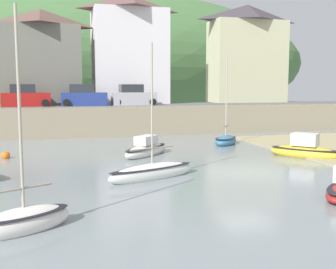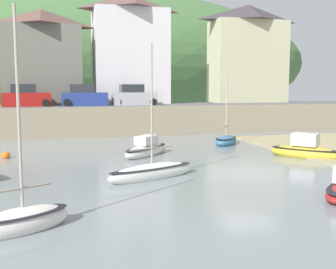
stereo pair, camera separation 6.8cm
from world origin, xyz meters
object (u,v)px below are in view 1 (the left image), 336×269
(waterfront_building_right, at_px, (247,53))
(mooring_buoy, at_px, (6,156))
(waterfront_building_left, at_px, (42,56))
(sailboat_nearest_shore, at_px, (152,172))
(parked_car_end_of_row, at_px, (133,97))
(sailboat_white_hull, at_px, (24,220))
(waterfront_building_centre, at_px, (129,49))
(rowboat_small_beached, at_px, (226,140))
(sailboat_far_left, at_px, (146,149))
(parked_car_by_wall, at_px, (84,97))
(sailboat_tall_mast, at_px, (305,151))
(parked_car_near_slipway, at_px, (25,97))

(waterfront_building_right, xyz_separation_m, mooring_buoy, (-23.79, -17.76, -7.70))
(waterfront_building_left, distance_m, sailboat_nearest_shore, 26.60)
(parked_car_end_of_row, bearing_deg, sailboat_white_hull, -109.39)
(waterfront_building_centre, bearing_deg, rowboat_small_beached, -74.80)
(sailboat_nearest_shore, bearing_deg, waterfront_building_right, 34.13)
(sailboat_far_left, bearing_deg, parked_car_by_wall, 54.09)
(waterfront_building_centre, relative_size, sailboat_nearest_shore, 1.77)
(rowboat_small_beached, relative_size, parked_car_by_wall, 1.50)
(sailboat_white_hull, height_order, mooring_buoy, sailboat_white_hull)
(parked_car_by_wall, height_order, mooring_buoy, parked_car_by_wall)
(waterfront_building_centre, distance_m, parked_car_by_wall, 8.27)
(rowboat_small_beached, relative_size, parked_car_end_of_row, 1.53)
(sailboat_tall_mast, relative_size, parked_car_by_wall, 0.95)
(sailboat_far_left, bearing_deg, waterfront_building_left, 62.19)
(waterfront_building_right, bearing_deg, sailboat_far_left, -129.83)
(waterfront_building_left, height_order, sailboat_white_hull, waterfront_building_left)
(rowboat_small_beached, relative_size, parked_car_near_slipway, 1.51)
(waterfront_building_centre, relative_size, parked_car_end_of_row, 2.67)
(waterfront_building_right, height_order, rowboat_small_beached, waterfront_building_right)
(waterfront_building_centre, relative_size, sailboat_far_left, 2.80)
(sailboat_tall_mast, height_order, rowboat_small_beached, rowboat_small_beached)
(rowboat_small_beached, distance_m, parked_car_by_wall, 14.76)
(waterfront_building_centre, height_order, mooring_buoy, waterfront_building_centre)
(sailboat_nearest_shore, xyz_separation_m, parked_car_end_of_row, (2.98, 20.67, 2.89))
(parked_car_near_slipway, bearing_deg, mooring_buoy, -96.55)
(parked_car_by_wall, bearing_deg, waterfront_building_centre, 47.86)
(sailboat_white_hull, bearing_deg, rowboat_small_beached, 21.06)
(sailboat_tall_mast, xyz_separation_m, parked_car_near_slipway, (-16.67, 17.44, 2.81))
(waterfront_building_right, height_order, sailboat_far_left, waterfront_building_right)
(waterfront_building_centre, height_order, sailboat_tall_mast, waterfront_building_centre)
(sailboat_white_hull, relative_size, parked_car_near_slipway, 1.56)
(waterfront_building_left, bearing_deg, rowboat_small_beached, -50.41)
(waterfront_building_left, relative_size, sailboat_white_hull, 1.40)
(parked_car_by_wall, height_order, parked_car_end_of_row, same)
(waterfront_building_centre, xyz_separation_m, sailboat_tall_mast, (6.58, -21.94, -7.63))
(sailboat_tall_mast, height_order, sailboat_white_hull, sailboat_white_hull)
(parked_car_near_slipway, xyz_separation_m, parked_car_by_wall, (5.10, 0.00, 0.00))
(sailboat_white_hull, distance_m, parked_car_near_slipway, 26.58)
(waterfront_building_left, bearing_deg, sailboat_tall_mast, -55.18)
(waterfront_building_left, distance_m, rowboat_small_beached, 21.40)
(waterfront_building_left, distance_m, sailboat_far_left, 20.94)
(waterfront_building_right, relative_size, sailboat_tall_mast, 2.67)
(sailboat_white_hull, bearing_deg, sailboat_far_left, 33.80)
(waterfront_building_centre, xyz_separation_m, parked_car_end_of_row, (-0.44, -4.50, -4.81))
(waterfront_building_centre, distance_m, parked_car_end_of_row, 6.60)
(rowboat_small_beached, relative_size, sailboat_far_left, 1.61)
(waterfront_building_right, bearing_deg, parked_car_by_wall, -166.22)
(waterfront_building_left, bearing_deg, parked_car_by_wall, -50.62)
(parked_car_by_wall, bearing_deg, sailboat_far_left, -73.49)
(sailboat_white_hull, xyz_separation_m, sailboat_far_left, (6.24, 12.11, 0.01))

